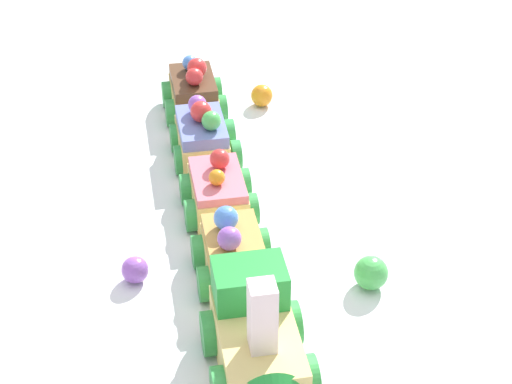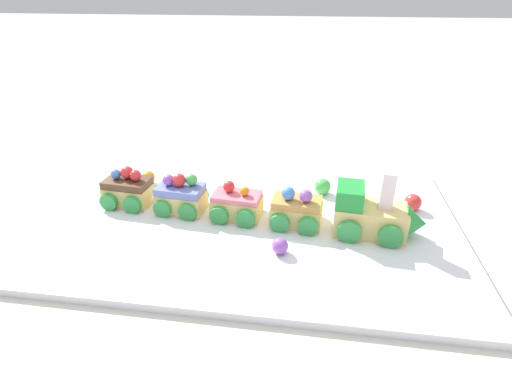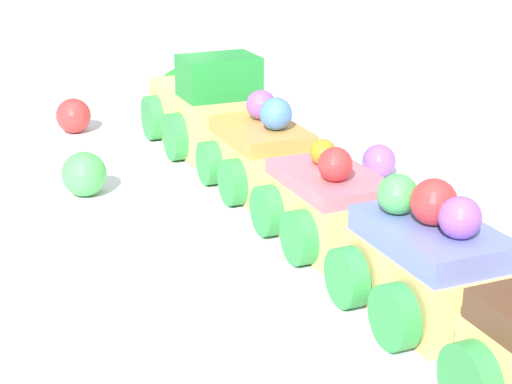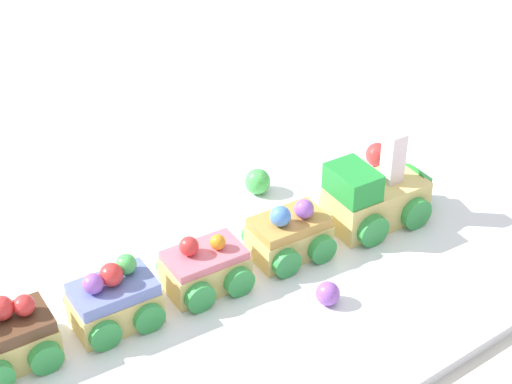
% 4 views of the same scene
% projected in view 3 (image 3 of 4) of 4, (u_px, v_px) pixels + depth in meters
% --- Properties ---
extents(ground_plane, '(10.00, 10.00, 0.00)m').
position_uv_depth(ground_plane, '(293.00, 243.00, 0.51)').
color(ground_plane, beige).
extents(display_board, '(0.64, 0.44, 0.01)m').
position_uv_depth(display_board, '(293.00, 234.00, 0.51)').
color(display_board, white).
rests_on(display_board, ground_plane).
extents(cake_train_locomotive, '(0.14, 0.08, 0.10)m').
position_uv_depth(cake_train_locomotive, '(201.00, 105.00, 0.66)').
color(cake_train_locomotive, '#E5C675').
rests_on(cake_train_locomotive, display_board).
extents(cake_car_caramel, '(0.08, 0.07, 0.06)m').
position_uv_depth(cake_car_caramel, '(262.00, 155.00, 0.56)').
color(cake_car_caramel, '#E5C675').
rests_on(cake_car_caramel, display_board).
extents(cake_car_strawberry, '(0.08, 0.07, 0.06)m').
position_uv_depth(cake_car_strawberry, '(329.00, 206.00, 0.48)').
color(cake_car_strawberry, '#E5C675').
rests_on(cake_car_strawberry, display_board).
extents(cake_car_blueberry, '(0.08, 0.07, 0.07)m').
position_uv_depth(cake_car_blueberry, '(424.00, 266.00, 0.40)').
color(cake_car_blueberry, '#E5C675').
rests_on(cake_car_blueberry, display_board).
extents(gumball_purple, '(0.02, 0.02, 0.02)m').
position_uv_depth(gumball_purple, '(379.00, 161.00, 0.59)').
color(gumball_purple, '#9956C6').
rests_on(gumball_purple, display_board).
extents(gumball_red, '(0.03, 0.03, 0.03)m').
position_uv_depth(gumball_red, '(73.00, 116.00, 0.69)').
color(gumball_red, red).
rests_on(gumball_red, display_board).
extents(gumball_green, '(0.03, 0.03, 0.03)m').
position_uv_depth(gumball_green, '(84.00, 174.00, 0.55)').
color(gumball_green, '#4CBC56').
rests_on(gumball_green, display_board).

